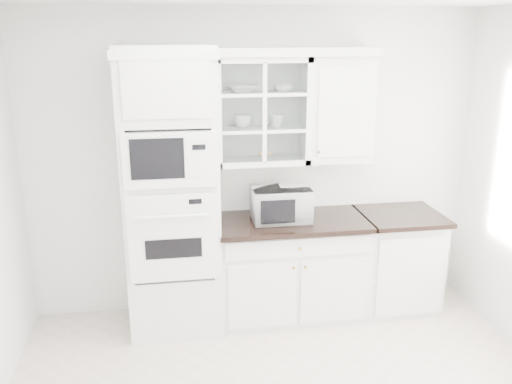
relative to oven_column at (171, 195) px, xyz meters
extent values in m
cube|color=white|center=(0.75, 0.32, 0.15)|extent=(4.00, 0.02, 2.70)
cube|color=silver|center=(0.00, 0.01, 0.00)|extent=(0.76, 0.65, 2.40)
cube|color=white|center=(0.00, -0.33, -0.26)|extent=(0.70, 0.03, 0.72)
cube|color=black|center=(0.00, -0.35, -0.34)|extent=(0.44, 0.01, 0.16)
cube|color=white|center=(0.00, -0.33, 0.37)|extent=(0.70, 0.03, 0.43)
cube|color=black|center=(-0.09, -0.35, 0.39)|extent=(0.40, 0.01, 0.31)
cube|color=silver|center=(1.03, 0.03, -0.76)|extent=(1.30, 0.60, 0.88)
cube|color=black|center=(1.03, 0.00, -0.30)|extent=(1.32, 0.67, 0.04)
cube|color=silver|center=(2.03, 0.03, -0.76)|extent=(0.70, 0.60, 0.88)
cube|color=black|center=(2.03, 0.00, -0.30)|extent=(0.72, 0.67, 0.04)
cube|color=silver|center=(0.78, 0.17, 0.65)|extent=(0.80, 0.33, 0.90)
cube|color=silver|center=(0.78, 0.17, 0.50)|extent=(0.74, 0.29, 0.02)
cube|color=silver|center=(0.78, 0.17, 0.80)|extent=(0.74, 0.29, 0.02)
cube|color=silver|center=(1.46, 0.17, 0.65)|extent=(0.55, 0.33, 0.90)
cube|color=white|center=(0.68, 0.14, 1.14)|extent=(2.14, 0.38, 0.07)
imported|color=white|center=(0.93, 0.03, -0.14)|extent=(0.50, 0.42, 0.29)
imported|color=white|center=(0.62, 0.16, 0.84)|extent=(0.30, 0.30, 0.06)
imported|color=white|center=(0.97, 0.17, 0.84)|extent=(0.21, 0.21, 0.05)
imported|color=white|center=(0.62, 0.18, 0.57)|extent=(0.15, 0.15, 0.11)
imported|color=white|center=(0.91, 0.15, 0.56)|extent=(0.12, 0.12, 0.11)
camera|label=1|loc=(0.02, -4.33, 1.31)|focal=38.00mm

